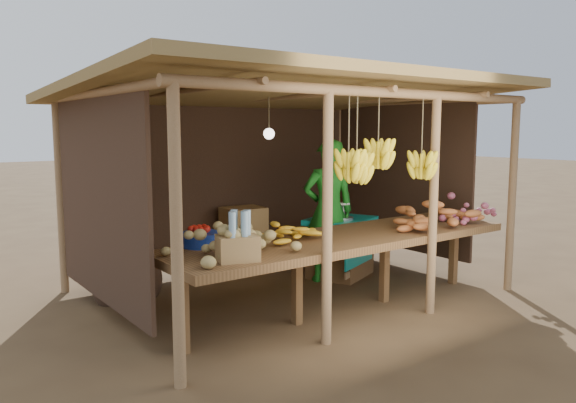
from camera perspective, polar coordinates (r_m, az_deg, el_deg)
ground at (r=6.62m, az=0.00°, el=-9.05°), size 60.00×60.00×0.00m
stall_structure at (r=6.37m, az=-0.10°, el=7.77°), size 4.70×3.50×2.43m
counter at (r=5.73m, az=5.70°, el=-4.07°), size 3.90×1.05×0.80m
potato_heap at (r=4.81m, az=-5.71°, el=-3.30°), size 1.09×0.71×0.37m
sweet_potato_heap at (r=6.48m, az=14.18°, el=-0.76°), size 1.13×0.69×0.36m
onion_heap at (r=7.00m, az=18.28°, el=-0.33°), size 0.97×0.79×0.36m
banana_pile at (r=5.43m, az=0.48°, el=-2.16°), size 0.64×0.48×0.35m
tomato_basin at (r=5.23m, az=-8.83°, el=-3.65°), size 0.37×0.37×0.20m
bottle_box at (r=4.62m, az=-5.16°, el=-4.05°), size 0.40×0.35×0.42m
vendor at (r=6.90m, az=4.14°, el=-0.96°), size 0.75×0.65×1.75m
tarp_crate at (r=7.22m, az=5.35°, el=-4.42°), size 1.02×0.96×0.97m
carton_stack at (r=7.32m, az=-5.79°, el=-4.51°), size 1.12×0.45×0.84m
burlap_sacks at (r=6.47m, az=-15.98°, el=-7.52°), size 0.78×0.41×0.55m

